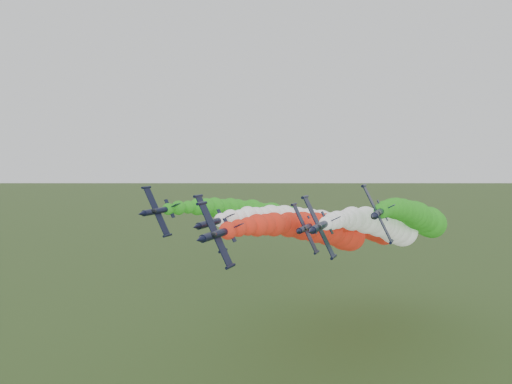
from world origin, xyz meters
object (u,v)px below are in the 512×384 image
at_px(jet_lead, 326,231).
at_px(jet_inner_left, 312,224).
at_px(jet_inner_right, 386,226).
at_px(jet_trail, 368,227).
at_px(jet_outer_right, 420,218).
at_px(jet_outer_left, 270,216).

bearing_deg(jet_lead, jet_inner_left, 123.79).
height_order(jet_inner_right, jet_trail, jet_inner_right).
distance_m(jet_inner_right, jet_outer_right, 11.70).
distance_m(jet_lead, jet_inner_left, 10.91).
bearing_deg(jet_lead, jet_inner_right, 36.03).
xyz_separation_m(jet_inner_left, jet_inner_right, (19.81, 0.94, 0.15)).
height_order(jet_inner_left, jet_inner_right, jet_inner_right).
relative_size(jet_inner_left, jet_outer_right, 1.00).
bearing_deg(jet_outer_right, jet_outer_left, -178.05).
bearing_deg(jet_lead, jet_outer_right, 40.60).
bearing_deg(jet_outer_right, jet_inner_right, -132.69).
xyz_separation_m(jet_inner_left, jet_trail, (12.23, 19.01, -2.79)).
height_order(jet_outer_left, jet_outer_right, jet_outer_right).
distance_m(jet_inner_right, jet_trail, 19.81).
bearing_deg(jet_inner_right, jet_outer_right, 47.31).
relative_size(jet_inner_right, jet_outer_right, 1.00).
height_order(jet_inner_right, jet_outer_left, jet_outer_left).
bearing_deg(jet_outer_right, jet_trail, 148.26).
bearing_deg(jet_inner_left, jet_outer_left, 152.23).
bearing_deg(jet_outer_left, jet_inner_right, -11.41).
bearing_deg(jet_trail, jet_inner_left, -122.76).
xyz_separation_m(jet_inner_right, jet_outer_right, (7.86, 8.52, 1.61)).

